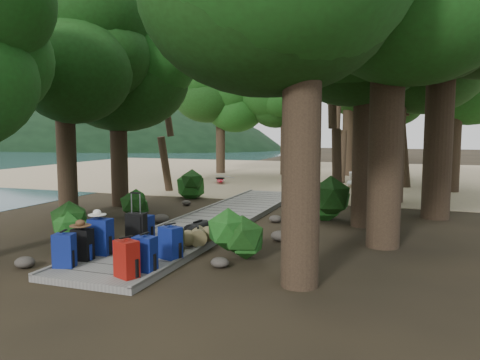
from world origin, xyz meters
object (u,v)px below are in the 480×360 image
at_px(sun_lounger, 354,180).
at_px(suitcase_on_boardwalk, 136,228).
at_px(backpack_right_d, 174,240).
at_px(kayak, 220,179).
at_px(duffel_right_khaki, 198,236).
at_px(backpack_right_c, 170,241).
at_px(backpack_left_a, 64,249).
at_px(duffel_right_black, 198,231).
at_px(backpack_left_d, 145,225).
at_px(backpack_left_c, 101,235).
at_px(backpack_right_a, 126,257).
at_px(lone_suitcase_on_sand, 289,185).
at_px(backpack_left_b, 82,243).
at_px(backpack_right_b, 145,252).

bearing_deg(sun_lounger, suitcase_on_boardwalk, -107.24).
relative_size(backpack_right_d, kayak, 0.16).
bearing_deg(duffel_right_khaki, backpack_right_c, -117.63).
distance_m(backpack_left_a, duffel_right_black, 3.04).
relative_size(suitcase_on_boardwalk, kayak, 0.20).
relative_size(backpack_left_a, backpack_left_d, 1.17).
xyz_separation_m(backpack_left_c, backpack_right_a, (1.29, -1.09, -0.05)).
height_order(backpack_right_d, kayak, backpack_right_d).
xyz_separation_m(backpack_left_a, lone_suitcase_on_sand, (1.18, 12.11, -0.12)).
relative_size(duffel_right_khaki, lone_suitcase_on_sand, 0.88).
height_order(backpack_left_d, backpack_right_a, backpack_right_a).
bearing_deg(backpack_left_a, duffel_right_black, 48.30).
distance_m(backpack_right_c, backpack_right_d, 0.42).
relative_size(backpack_right_a, lone_suitcase_on_sand, 1.11).
bearing_deg(duffel_right_black, backpack_right_a, -80.63).
height_order(backpack_right_d, duffel_right_khaki, backpack_right_d).
bearing_deg(kayak, backpack_right_c, -95.25).
height_order(backpack_right_a, backpack_right_c, backpack_right_a).
relative_size(backpack_left_a, backpack_left_b, 1.02).
bearing_deg(backpack_right_b, backpack_left_b, 174.85).
height_order(backpack_left_a, lone_suitcase_on_sand, backpack_left_a).
distance_m(backpack_left_d, lone_suitcase_on_sand, 9.67).
relative_size(backpack_left_a, backpack_left_c, 0.86).
height_order(backpack_left_a, backpack_right_b, backpack_right_b).
height_order(backpack_left_b, lone_suitcase_on_sand, backpack_left_b).
bearing_deg(lone_suitcase_on_sand, backpack_left_c, -98.28).
height_order(backpack_right_a, backpack_right_b, backpack_right_a).
bearing_deg(kayak, backpack_right_a, -97.26).
relative_size(backpack_right_d, lone_suitcase_on_sand, 0.87).
bearing_deg(backpack_left_b, backpack_right_a, -28.92).
xyz_separation_m(backpack_right_b, duffel_right_black, (-0.12, 2.45, -0.14)).
height_order(backpack_left_a, backpack_right_d, backpack_left_a).
xyz_separation_m(backpack_right_a, backpack_right_c, (0.15, 1.25, -0.00)).
relative_size(backpack_left_a, suitcase_on_boardwalk, 1.02).
xyz_separation_m(backpack_right_c, lone_suitcase_on_sand, (-0.34, 10.98, -0.13)).
bearing_deg(duffel_right_khaki, suitcase_on_boardwalk, 167.50).
bearing_deg(backpack_right_c, backpack_left_a, -123.73).
distance_m(backpack_left_c, backpack_right_c, 1.46).
relative_size(backpack_left_a, kayak, 0.21).
bearing_deg(backpack_left_d, backpack_left_b, -88.08).
distance_m(backpack_right_d, duffel_right_khaki, 0.82).
distance_m(backpack_left_c, backpack_right_a, 1.69).
height_order(duffel_right_khaki, sun_lounger, sun_lounger).
height_order(backpack_right_b, lone_suitcase_on_sand, backpack_right_b).
relative_size(backpack_right_d, suitcase_on_boardwalk, 0.82).
relative_size(backpack_left_d, suitcase_on_boardwalk, 0.88).
relative_size(backpack_left_d, backpack_right_d, 1.07).
height_order(backpack_right_b, kayak, backpack_right_b).
height_order(kayak, sun_lounger, sun_lounger).
height_order(backpack_left_d, duffel_right_khaki, backpack_left_d).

